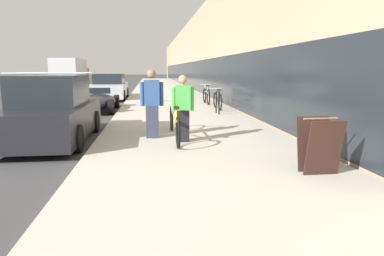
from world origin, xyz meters
TOP-DOWN VIEW (x-y plane):
  - sidewalk_slab at (6.30, 21.00)m, footprint 4.71×70.00m
  - storefront_facade at (13.69, 29.00)m, footprint 10.01×70.00m
  - tandem_bicycle at (5.81, 1.74)m, footprint 0.52×2.86m
  - person_rider at (5.98, 1.37)m, footprint 0.52×0.20m
  - person_bystander at (5.29, 1.92)m, footprint 0.56×0.22m
  - bike_rack_hoop at (7.76, 6.24)m, footprint 0.05×0.60m
  - cruiser_bike_nearest at (8.04, 7.71)m, footprint 0.52×1.68m
  - cruiser_bike_middle at (7.93, 9.89)m, footprint 0.52×1.84m
  - sandwich_board_sign at (7.90, -1.31)m, footprint 0.56×0.56m
  - parked_sedan_curbside at (2.90, 2.19)m, footprint 1.80×4.02m
  - vintage_roadster_curbside at (2.98, 8.39)m, footprint 1.68×3.99m
  - parked_sedan_far at (2.87, 14.45)m, footprint 1.98×4.70m
  - moving_truck at (-2.58, 29.43)m, footprint 2.48×7.48m

SIDE VIEW (x-z plane):
  - sidewalk_slab at x=6.30m, z-range 0.00..0.10m
  - vintage_roadster_curbside at x=2.98m, z-range -0.07..0.89m
  - cruiser_bike_nearest at x=8.04m, z-range 0.04..0.89m
  - tandem_bicycle at x=5.81m, z-range 0.04..0.90m
  - cruiser_bike_middle at x=7.93m, z-range 0.03..0.95m
  - sandwich_board_sign at x=7.90m, z-range 0.10..1.00m
  - bike_rack_hoop at x=7.76m, z-range 0.19..1.04m
  - parked_sedan_far at x=2.87m, z-range -0.06..1.42m
  - parked_sedan_curbside at x=2.90m, z-range -0.12..1.56m
  - person_rider at x=5.98m, z-range 0.11..1.62m
  - person_bystander at x=5.29m, z-range 0.11..1.75m
  - moving_truck at x=-2.58m, z-range 0.02..2.78m
  - storefront_facade at x=13.69m, z-range -0.01..5.84m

